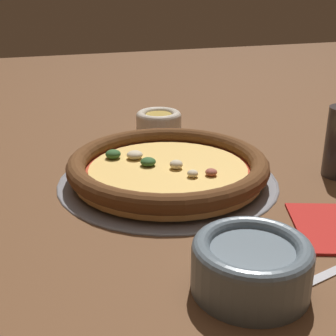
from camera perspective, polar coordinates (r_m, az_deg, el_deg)
The scene contains 5 objects.
ground_plane at distance 0.79m, azimuth 0.00°, elevation -1.62°, with size 3.00×3.00×0.00m, color brown.
pizza_tray at distance 0.78m, azimuth 0.00°, elevation -1.39°, with size 0.37×0.37×0.01m.
pizza at distance 0.78m, azimuth -0.02°, elevation 0.16°, with size 0.33×0.33×0.04m.
bowl_near at distance 1.04m, azimuth -1.14°, elevation 5.80°, with size 0.10×0.10×0.05m.
bowl_far at distance 0.52m, azimuth 10.13°, elevation -11.42°, with size 0.13×0.13×0.06m.
Camera 1 is at (0.24, 0.68, 0.31)m, focal length 50.00 mm.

